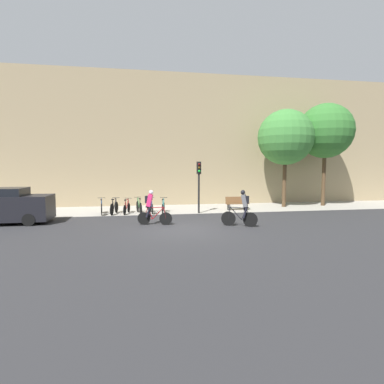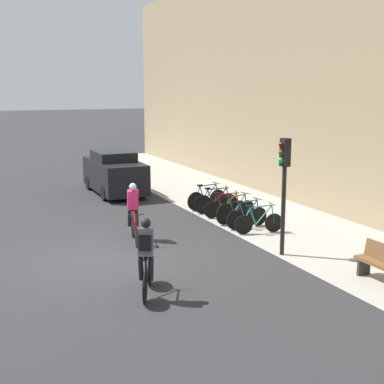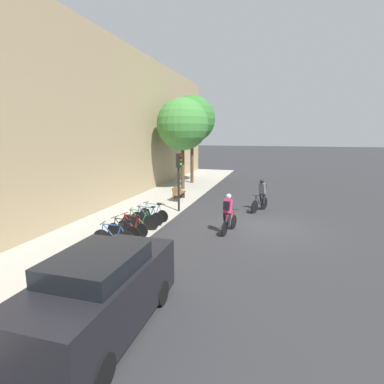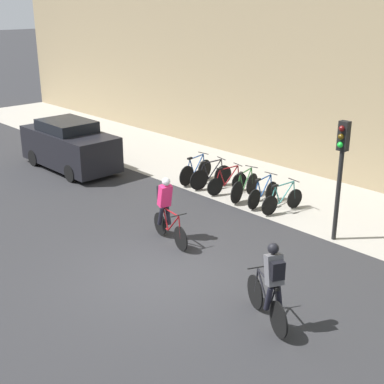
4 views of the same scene
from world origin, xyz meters
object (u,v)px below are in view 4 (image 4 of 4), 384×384
Objects in this scene: parked_bike_3 at (245,186)px; parked_bike_1 at (211,176)px; parked_bike_4 at (263,193)px; parked_bike_5 at (282,200)px; traffic_light_pole at (341,159)px; parked_bike_0 at (196,171)px; cyclist_pink at (166,207)px; parked_car at (70,146)px; cyclist_grey at (271,283)px; parked_bike_2 at (227,182)px.

parked_bike_1 is at bearing -179.99° from parked_bike_3.
parked_bike_4 reaches higher than parked_bike_5.
parked_bike_1 is at bearing 173.51° from traffic_light_pole.
parked_bike_0 is at bearing 174.32° from traffic_light_pole.
parked_bike_0 is (-2.91, 3.87, -0.53)m from cyclist_pink.
parked_bike_0 is at bearing 179.99° from parked_bike_4.
parked_bike_1 is 5.58m from traffic_light_pole.
cyclist_pink reaches higher than parked_bike_3.
parked_car is (-4.42, -2.33, 0.48)m from parked_bike_0.
cyclist_grey is 8.30m from parked_bike_1.
parked_bike_3 is (1.52, 0.00, 0.01)m from parked_bike_1.
cyclist_grey is at bearing -34.38° from parked_bike_0.
parked_bike_3 is 4.18m from traffic_light_pole.
parked_car is at bearing 168.15° from cyclist_pink.
parked_bike_4 is 0.49× the size of traffic_light_pole.
parked_bike_0 is (-7.34, 5.02, -0.53)m from cyclist_grey.
parked_car reaches higher than parked_bike_2.
parked_bike_2 is at bearing -0.11° from parked_bike_1.
parked_bike_5 is 0.50× the size of traffic_light_pole.
cyclist_grey is 0.56× the size of traffic_light_pole.
parked_bike_0 is 0.52× the size of traffic_light_pole.
parked_bike_3 is at bearing 170.88° from traffic_light_pole.
cyclist_pink reaches higher than parked_bike_4.
parked_bike_0 is at bearing 180.00° from parked_bike_1.
parked_bike_5 is (-3.55, 5.02, -0.56)m from cyclist_grey.
parked_bike_5 is at bearing 77.17° from cyclist_pink.
traffic_light_pole reaches higher than cyclist_grey.
parked_car is (-10.40, -1.74, -1.36)m from traffic_light_pole.
traffic_light_pole is 10.64m from parked_car.
parked_bike_0 is 3.03m from parked_bike_4.
parked_bike_4 is at bearing 130.61° from cyclist_grey.
parked_bike_1 is 1.03× the size of parked_bike_5.
parked_bike_0 is at bearing 145.62° from cyclist_grey.
parked_bike_0 is 6.29m from traffic_light_pole.
parked_bike_2 is 0.98× the size of parked_bike_4.
parked_bike_0 is at bearing 126.94° from cyclist_pink.
parked_bike_0 is 1.52m from parked_bike_2.
parked_bike_5 is at bearing 164.86° from traffic_light_pole.
traffic_light_pole is (-1.35, 4.43, 1.31)m from cyclist_grey.
parked_bike_1 is 0.99× the size of parked_bike_3.
parked_bike_4 is (1.52, 0.00, 0.01)m from parked_bike_2.
parked_bike_1 is 0.39× the size of parked_car.
cyclist_pink is at bearing -133.17° from traffic_light_pole.
parked_bike_1 reaches higher than parked_bike_2.
cyclist_pink is at bearing -11.85° from parked_car.
parked_bike_4 is at bearing -0.07° from parked_bike_3.
parked_bike_2 is (-1.40, 3.87, -0.57)m from cyclist_pink.
parked_bike_0 is 5.02m from parked_car.
parked_bike_0 is 1.04× the size of parked_bike_5.
parked_bike_0 is 2.28m from parked_bike_3.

